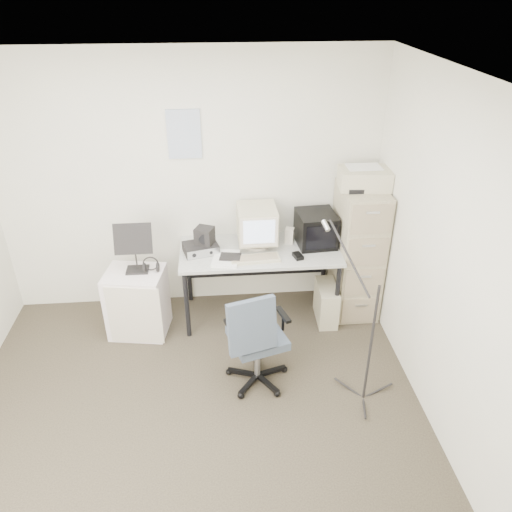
{
  "coord_description": "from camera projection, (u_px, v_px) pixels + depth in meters",
  "views": [
    {
      "loc": [
        0.24,
        -2.64,
        3.0
      ],
      "look_at": [
        0.55,
        0.95,
        0.95
      ],
      "focal_mm": 35.0,
      "sensor_mm": 36.0,
      "label": 1
    }
  ],
  "objects": [
    {
      "name": "floor",
      "position": [
        194.0,
        431.0,
        3.76
      ],
      "size": [
        3.6,
        3.6,
        0.01
      ],
      "primitive_type": "cube",
      "color": "#2C261D",
      "rests_on": "ground"
    },
    {
      "name": "ceiling",
      "position": [
        164.0,
        87.0,
        2.52
      ],
      "size": [
        3.6,
        3.6,
        0.01
      ],
      "primitive_type": "cube",
      "color": "white",
      "rests_on": "ground"
    },
    {
      "name": "wall_back",
      "position": [
        190.0,
        186.0,
        4.69
      ],
      "size": [
        3.6,
        0.02,
        2.5
      ],
      "primitive_type": "cube",
      "color": "white",
      "rests_on": "ground"
    },
    {
      "name": "wall_right",
      "position": [
        458.0,
        280.0,
        3.27
      ],
      "size": [
        0.02,
        3.6,
        2.5
      ],
      "primitive_type": "cube",
      "color": "white",
      "rests_on": "ground"
    },
    {
      "name": "wall_calendar",
      "position": [
        184.0,
        134.0,
        4.43
      ],
      "size": [
        0.3,
        0.02,
        0.44
      ],
      "primitive_type": "cube",
      "color": "white",
      "rests_on": "wall_back"
    },
    {
      "name": "filing_cabinet",
      "position": [
        357.0,
        251.0,
        4.83
      ],
      "size": [
        0.4,
        0.6,
        1.3
      ],
      "primitive_type": "cube",
      "color": "#BDB18F",
      "rests_on": "floor"
    },
    {
      "name": "printer",
      "position": [
        364.0,
        178.0,
        4.49
      ],
      "size": [
        0.48,
        0.35,
        0.18
      ],
      "primitive_type": "cube",
      "rotation": [
        0.0,
        0.0,
        -0.09
      ],
      "color": "beige",
      "rests_on": "filing_cabinet"
    },
    {
      "name": "desk",
      "position": [
        260.0,
        282.0,
        4.88
      ],
      "size": [
        1.5,
        0.7,
        0.73
      ],
      "primitive_type": "cube",
      "color": "beige",
      "rests_on": "floor"
    },
    {
      "name": "crt_monitor",
      "position": [
        257.0,
        227.0,
        4.67
      ],
      "size": [
        0.37,
        0.38,
        0.4
      ],
      "primitive_type": "cube",
      "rotation": [
        0.0,
        0.0,
        0.02
      ],
      "color": "beige",
      "rests_on": "desk"
    },
    {
      "name": "crt_tv",
      "position": [
        316.0,
        229.0,
        4.73
      ],
      "size": [
        0.38,
        0.4,
        0.32
      ],
      "primitive_type": "cube",
      "rotation": [
        0.0,
        0.0,
        0.08
      ],
      "color": "black",
      "rests_on": "desk"
    },
    {
      "name": "desk_speaker",
      "position": [
        289.0,
        236.0,
        4.78
      ],
      "size": [
        0.1,
        0.1,
        0.15
      ],
      "primitive_type": "cube",
      "rotation": [
        0.0,
        0.0,
        -0.32
      ],
      "color": "beige",
      "rests_on": "desk"
    },
    {
      "name": "keyboard",
      "position": [
        255.0,
        259.0,
        4.52
      ],
      "size": [
        0.46,
        0.2,
        0.02
      ],
      "primitive_type": "cube",
      "rotation": [
        0.0,
        0.0,
        0.08
      ],
      "color": "beige",
      "rests_on": "desk"
    },
    {
      "name": "mouse",
      "position": [
        298.0,
        256.0,
        4.56
      ],
      "size": [
        0.1,
        0.13,
        0.04
      ],
      "primitive_type": "cube",
      "rotation": [
        0.0,
        0.0,
        0.25
      ],
      "color": "black",
      "rests_on": "desk"
    },
    {
      "name": "radio_receiver",
      "position": [
        201.0,
        248.0,
        4.63
      ],
      "size": [
        0.35,
        0.29,
        0.09
      ],
      "primitive_type": "cube",
      "rotation": [
        0.0,
        0.0,
        0.25
      ],
      "color": "black",
      "rests_on": "desk"
    },
    {
      "name": "radio_speaker",
      "position": [
        205.0,
        236.0,
        4.58
      ],
      "size": [
        0.2,
        0.2,
        0.16
      ],
      "primitive_type": "cube",
      "rotation": [
        0.0,
        0.0,
        -0.4
      ],
      "color": "black",
      "rests_on": "radio_receiver"
    },
    {
      "name": "papers",
      "position": [
        226.0,
        258.0,
        4.53
      ],
      "size": [
        0.28,
        0.35,
        0.02
      ],
      "primitive_type": "cube",
      "rotation": [
        0.0,
        0.0,
        -0.18
      ],
      "color": "white",
      "rests_on": "desk"
    },
    {
      "name": "pc_tower",
      "position": [
        326.0,
        303.0,
        4.88
      ],
      "size": [
        0.2,
        0.41,
        0.38
      ],
      "primitive_type": "cube",
      "rotation": [
        0.0,
        0.0,
        -0.03
      ],
      "color": "beige",
      "rests_on": "floor"
    },
    {
      "name": "office_chair",
      "position": [
        257.0,
        336.0,
        4.0
      ],
      "size": [
        0.67,
        0.67,
        0.93
      ],
      "primitive_type": "cube",
      "rotation": [
        0.0,
        0.0,
        0.29
      ],
      "color": "slate",
      "rests_on": "floor"
    },
    {
      "name": "side_cart",
      "position": [
        138.0,
        302.0,
        4.66
      ],
      "size": [
        0.58,
        0.49,
        0.64
      ],
      "primitive_type": "cube",
      "rotation": [
        0.0,
        0.0,
        -0.16
      ],
      "color": "white",
      "rests_on": "floor"
    },
    {
      "name": "music_stand",
      "position": [
        135.0,
        247.0,
        4.41
      ],
      "size": [
        0.37,
        0.29,
        0.49
      ],
      "primitive_type": "cube",
      "rotation": [
        0.0,
        0.0,
        -0.41
      ],
      "color": "black",
      "rests_on": "side_cart"
    },
    {
      "name": "headphones",
      "position": [
        151.0,
        266.0,
        4.5
      ],
      "size": [
        0.18,
        0.18,
        0.03
      ],
      "primitive_type": "torus",
      "rotation": [
        0.0,
        0.0,
        -0.19
      ],
      "color": "black",
      "rests_on": "side_cart"
    },
    {
      "name": "mic_stand",
      "position": [
        373.0,
        328.0,
        3.7
      ],
      "size": [
        0.03,
        0.03,
        1.41
      ],
      "primitive_type": "cylinder",
      "rotation": [
        0.0,
        0.0,
        1.89
      ],
      "color": "black",
      "rests_on": "floor"
    }
  ]
}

